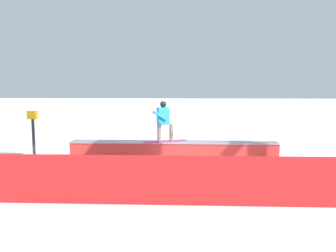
% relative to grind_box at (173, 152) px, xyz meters
% --- Properties ---
extents(ground_plane, '(120.00, 120.00, 0.00)m').
position_rel_grind_box_xyz_m(ground_plane, '(0.00, 0.00, -0.32)').
color(ground_plane, white).
extents(grind_box, '(7.26, 0.66, 0.70)m').
position_rel_grind_box_xyz_m(grind_box, '(0.00, 0.00, 0.00)').
color(grind_box, red).
rests_on(grind_box, ground_plane).
extents(snowboarder, '(1.57, 0.85, 1.43)m').
position_rel_grind_box_xyz_m(snowboarder, '(0.34, 0.02, 1.15)').
color(snowboarder, '#B9257F').
rests_on(snowboarder, grind_box).
extents(safety_fence, '(12.62, 0.13, 1.12)m').
position_rel_grind_box_xyz_m(safety_fence, '(0.00, 4.42, 0.24)').
color(safety_fence, red).
rests_on(safety_fence, ground_plane).
extents(trail_marker, '(0.40, 0.10, 1.78)m').
position_rel_grind_box_xyz_m(trail_marker, '(4.91, 0.26, 0.64)').
color(trail_marker, '#262628').
rests_on(trail_marker, ground_plane).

